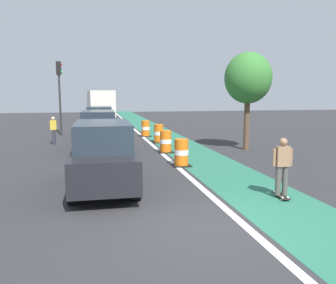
{
  "coord_description": "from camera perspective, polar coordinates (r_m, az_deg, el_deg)",
  "views": [
    {
      "loc": [
        -2.26,
        -6.84,
        2.87
      ],
      "look_at": [
        0.4,
        5.6,
        1.1
      ],
      "focal_mm": 36.68,
      "sensor_mm": 36.0,
      "label": 1
    }
  ],
  "objects": [
    {
      "name": "bike_lane_strip",
      "position": [
        19.62,
        1.82,
        -0.48
      ],
      "size": [
        2.5,
        80.0,
        0.01
      ],
      "primitive_type": "cube",
      "color": "#286B51",
      "rests_on": "ground"
    },
    {
      "name": "traffic_barrel_back",
      "position": [
        20.51,
        -1.56,
        1.38
      ],
      "size": [
        0.73,
        0.73,
        1.09
      ],
      "color": "orange",
      "rests_on": "ground"
    },
    {
      "name": "lane_divider_stripe",
      "position": [
        19.32,
        -2.5,
        -0.61
      ],
      "size": [
        0.2,
        80.0,
        0.01
      ],
      "primitive_type": "cube",
      "color": "silver",
      "rests_on": "ground"
    },
    {
      "name": "traffic_barrel_front",
      "position": [
        13.82,
        2.24,
        -1.82
      ],
      "size": [
        0.73,
        0.73,
        1.09
      ],
      "color": "orange",
      "rests_on": "ground"
    },
    {
      "name": "parked_suv_second",
      "position": [
        17.95,
        -11.46,
        1.9
      ],
      "size": [
        2.0,
        4.64,
        2.04
      ],
      "color": "navy",
      "rests_on": "ground"
    },
    {
      "name": "traffic_light_corner",
      "position": [
        25.11,
        -17.6,
        9.0
      ],
      "size": [
        0.41,
        0.32,
        5.1
      ],
      "color": "#2D2D2D",
      "rests_on": "ground"
    },
    {
      "name": "traffic_barrel_far",
      "position": [
        23.57,
        -3.75,
        2.22
      ],
      "size": [
        0.73,
        0.73,
        1.09
      ],
      "color": "orange",
      "rests_on": "ground"
    },
    {
      "name": "ground_plane",
      "position": [
        7.76,
        5.97,
        -13.85
      ],
      "size": [
        100.0,
        100.0,
        0.0
      ],
      "primitive_type": "plane",
      "color": "#2D2D30"
    },
    {
      "name": "skateboarder_on_lane",
      "position": [
        10.03,
        18.45,
        -3.76
      ],
      "size": [
        0.57,
        0.82,
        1.69
      ],
      "color": "black",
      "rests_on": "ground"
    },
    {
      "name": "parked_suv_third",
      "position": [
        24.22,
        -11.26,
        3.43
      ],
      "size": [
        2.05,
        4.67,
        2.04
      ],
      "color": "#9EA0A5",
      "rests_on": "ground"
    },
    {
      "name": "traffic_barrel_mid",
      "position": [
        17.01,
        -0.38,
        0.02
      ],
      "size": [
        0.73,
        0.73,
        1.09
      ],
      "color": "orange",
      "rests_on": "ground"
    },
    {
      "name": "street_tree_sidewalk",
      "position": [
        18.23,
        13.16,
        10.23
      ],
      "size": [
        2.4,
        2.4,
        5.0
      ],
      "color": "brown",
      "rests_on": "ground"
    },
    {
      "name": "parked_suv_nearest",
      "position": [
        10.66,
        -10.73,
        -2.13
      ],
      "size": [
        1.96,
        4.62,
        2.04
      ],
      "color": "black",
      "rests_on": "ground"
    },
    {
      "name": "pedestrian_crossing",
      "position": [
        20.63,
        -18.49,
        1.94
      ],
      "size": [
        0.34,
        0.2,
        1.61
      ],
      "color": "#33333D",
      "rests_on": "ground"
    },
    {
      "name": "delivery_truck_down_block",
      "position": [
        35.89,
        -11.26,
        6.15
      ],
      "size": [
        2.83,
        7.74,
        3.23
      ],
      "color": "silver",
      "rests_on": "ground"
    }
  ]
}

